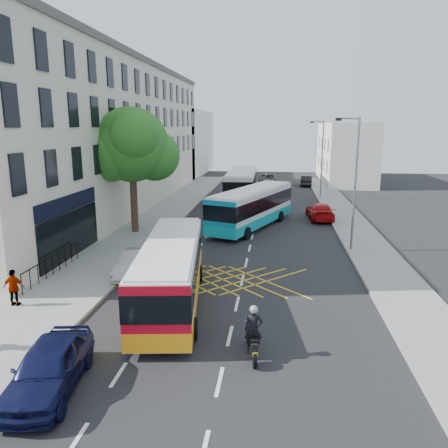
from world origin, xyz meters
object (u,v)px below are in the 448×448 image
(bus_near, at_px, (171,271))
(pedestrian_far, at_px, (14,288))
(motorbike, at_px, (253,332))
(distant_car_grey, at_px, (268,179))
(street_tree, at_px, (131,146))
(bus_mid, at_px, (252,207))
(lamp_far, at_px, (321,155))
(red_hatchback, at_px, (320,211))
(bus_far, at_px, (242,185))
(parked_car_silver, at_px, (135,263))
(parked_car_blue, at_px, (49,367))
(lamp_near, at_px, (354,177))
(distant_car_dark, at_px, (306,181))

(bus_near, distance_m, pedestrian_far, 6.64)
(bus_near, bearing_deg, motorbike, -55.12)
(distant_car_grey, distance_m, pedestrian_far, 43.12)
(street_tree, relative_size, bus_mid, 0.81)
(distant_car_grey, bearing_deg, bus_mid, -95.28)
(bus_near, distance_m, motorbike, 5.62)
(lamp_far, height_order, red_hatchback, lamp_far)
(bus_far, height_order, red_hatchback, bus_far)
(lamp_far, height_order, pedestrian_far, lamp_far)
(bus_far, height_order, pedestrian_far, bus_far)
(parked_car_silver, bearing_deg, red_hatchback, 53.60)
(bus_near, relative_size, parked_car_blue, 2.37)
(lamp_far, bearing_deg, parked_car_blue, -107.13)
(bus_mid, distance_m, parked_car_silver, 12.99)
(bus_mid, xyz_separation_m, parked_car_blue, (-4.71, -21.91, -0.84))
(lamp_near, distance_m, motorbike, 14.84)
(bus_near, relative_size, motorbike, 4.93)
(lamp_near, height_order, bus_mid, lamp_near)
(lamp_near, bearing_deg, street_tree, 168.60)
(motorbike, xyz_separation_m, parked_car_silver, (-6.53, 7.50, -0.22))
(street_tree, height_order, red_hatchback, street_tree)
(parked_car_blue, height_order, parked_car_silver, parked_car_blue)
(parked_car_silver, height_order, distant_car_grey, distant_car_grey)
(bus_near, xyz_separation_m, distant_car_grey, (3.38, 40.61, -0.79))
(parked_car_blue, relative_size, pedestrian_far, 2.70)
(bus_mid, relative_size, distant_car_grey, 2.18)
(motorbike, bearing_deg, bus_near, 125.55)
(motorbike, bearing_deg, lamp_near, 61.29)
(lamp_near, height_order, bus_near, lamp_near)
(lamp_far, height_order, parked_car_blue, lamp_far)
(bus_far, xyz_separation_m, distant_car_dark, (7.41, 13.01, -1.06))
(distant_car_dark, bearing_deg, parked_car_blue, 81.49)
(lamp_near, relative_size, bus_far, 0.69)
(bus_far, height_order, motorbike, bus_far)
(distant_car_dark, bearing_deg, parked_car_silver, 77.12)
(lamp_near, distance_m, parked_car_blue, 19.85)
(red_hatchback, bearing_deg, distant_car_dark, -94.07)
(red_hatchback, height_order, distant_car_grey, distant_car_grey)
(red_hatchback, relative_size, pedestrian_far, 2.98)
(bus_mid, height_order, red_hatchback, bus_mid)
(lamp_near, xyz_separation_m, parked_car_blue, (-11.10, -16.00, -3.88))
(parked_car_silver, height_order, pedestrian_far, pedestrian_far)
(bus_far, xyz_separation_m, pedestrian_far, (-7.42, -28.11, -0.77))
(street_tree, distance_m, distant_car_grey, 30.32)
(bus_mid, relative_size, parked_car_silver, 2.78)
(lamp_near, bearing_deg, bus_near, -134.38)
(bus_near, height_order, parked_car_silver, bus_near)
(lamp_far, relative_size, bus_far, 0.69)
(red_hatchback, bearing_deg, lamp_far, -98.48)
(parked_car_silver, bearing_deg, parked_car_blue, -87.10)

